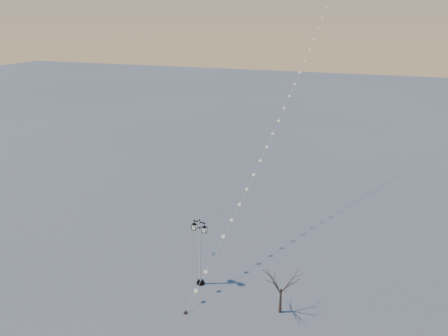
% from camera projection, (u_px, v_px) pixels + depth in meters
% --- Properties ---
extents(ground, '(300.00, 300.00, 0.00)m').
position_uv_depth(ground, '(198.00, 308.00, 33.20)').
color(ground, '#616161').
rests_on(ground, ground).
extents(street_lamp, '(1.45, 0.68, 5.78)m').
position_uv_depth(street_lamp, '(200.00, 249.00, 35.11)').
color(street_lamp, black).
rests_on(street_lamp, ground).
extents(bare_tree, '(2.19, 2.19, 3.63)m').
position_uv_depth(bare_tree, '(281.00, 283.00, 31.88)').
color(bare_tree, '#3B2A20').
rests_on(bare_tree, ground).
extents(kite_train, '(6.27, 49.01, 33.86)m').
position_uv_depth(kite_train, '(301.00, 54.00, 47.60)').
color(kite_train, '#39211E').
rests_on(kite_train, ground).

